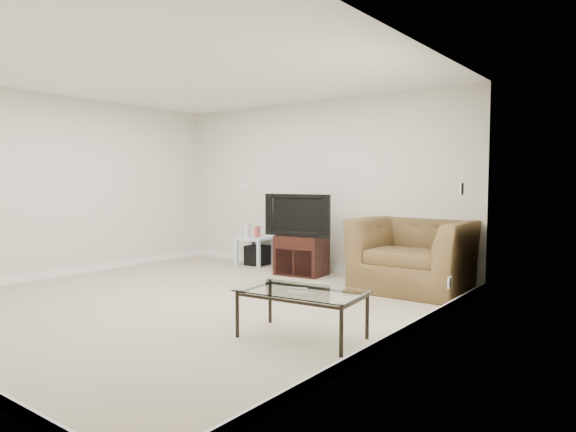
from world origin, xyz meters
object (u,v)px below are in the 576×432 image
Objects in this scene: television at (301,215)px; side_table at (255,251)px; subwoofer at (257,255)px; recliner at (414,242)px; coffee_table at (302,314)px; tv_stand at (302,255)px.

side_table is (-1.07, 0.26, -0.63)m from television.
recliner is at bearing -5.28° from subwoofer.
recliner is (1.68, 0.03, -0.27)m from television.
coffee_table is (0.02, -2.37, -0.38)m from recliner.
tv_stand is 0.64× the size of coffee_table.
coffee_table is at bearing -60.20° from tv_stand.
television is 1.27m from side_table.
recliner reaches higher than tv_stand.
subwoofer is at bearing 173.22° from recliner.
tv_stand is 1.44× the size of side_table.
tv_stand is 0.71× the size of television.
television is at bearing 179.45° from recliner.
subwoofer is at bearing 39.91° from side_table.
recliner reaches higher than subwoofer.
television is at bearing 125.96° from coffee_table.
side_table reaches higher than coffee_table.
television is (0.00, -0.03, 0.57)m from tv_stand.
side_table is 0.35× the size of recliner.
recliner is (2.72, -0.25, 0.43)m from subwoofer.
television reaches higher than tv_stand.
subwoofer is (-1.04, 0.25, -0.12)m from tv_stand.
subwoofer is 2.77m from recliner.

